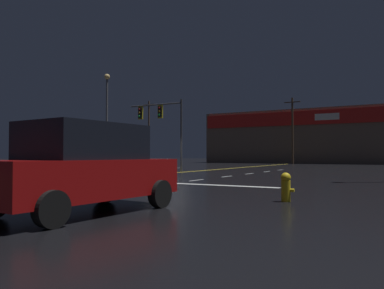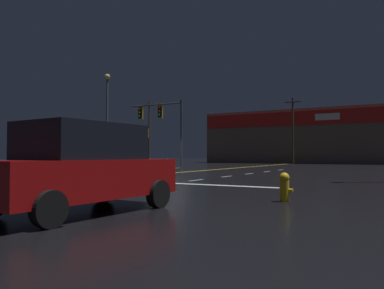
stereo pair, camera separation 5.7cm
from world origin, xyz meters
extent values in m
plane|color=black|center=(0.00, 0.00, 0.00)|extent=(200.00, 200.00, 0.00)
cube|color=gold|center=(-0.15, 0.00, 0.00)|extent=(0.12, 60.00, 0.01)
cube|color=gold|center=(0.15, 0.00, 0.00)|extent=(0.12, 60.00, 0.01)
cube|color=silver|center=(-4.92, -9.00, 0.00)|extent=(0.12, 1.40, 0.01)
cube|color=silver|center=(-4.92, -5.40, 0.00)|extent=(0.12, 1.40, 0.01)
cube|color=silver|center=(-4.92, -1.80, 0.00)|extent=(0.12, 1.40, 0.01)
cube|color=silver|center=(-4.92, 1.80, 0.00)|extent=(0.12, 1.40, 0.01)
cube|color=silver|center=(-4.92, 5.40, 0.00)|extent=(0.12, 1.40, 0.01)
cube|color=silver|center=(-4.92, 9.00, 0.00)|extent=(0.12, 1.40, 0.01)
cube|color=silver|center=(4.92, -9.00, 0.00)|extent=(0.12, 1.40, 0.01)
cube|color=silver|center=(4.92, -5.40, 0.00)|extent=(0.12, 1.40, 0.01)
cube|color=silver|center=(4.92, -1.80, 0.00)|extent=(0.12, 1.40, 0.01)
cube|color=silver|center=(4.92, 1.80, 0.00)|extent=(0.12, 1.40, 0.01)
cube|color=silver|center=(4.92, 5.40, 0.00)|extent=(0.12, 1.40, 0.01)
cube|color=silver|center=(4.92, 9.00, 0.00)|extent=(0.12, 1.40, 0.01)
cube|color=silver|center=(4.92, -7.59, 0.00)|extent=(9.45, 0.40, 0.01)
cylinder|color=#38383D|center=(-0.22, 1.77, 2.62)|extent=(0.14, 0.14, 5.24)
cylinder|color=#38383D|center=(-2.50, 1.77, 4.99)|extent=(4.56, 0.10, 0.10)
cube|color=black|center=(-2.04, 1.77, 4.45)|extent=(0.28, 0.24, 0.84)
cube|color=gold|center=(-2.04, 1.77, 4.45)|extent=(0.42, 0.08, 0.99)
sphere|color=#500705|center=(-2.04, 1.61, 4.70)|extent=(0.17, 0.17, 0.17)
sphere|color=#543707|center=(-2.04, 1.61, 4.45)|extent=(0.17, 0.17, 0.17)
sphere|color=green|center=(-2.04, 1.61, 4.20)|extent=(0.17, 0.17, 0.17)
cube|color=black|center=(-3.86, 1.77, 4.45)|extent=(0.28, 0.24, 0.84)
cube|color=gold|center=(-3.86, 1.77, 4.45)|extent=(0.42, 0.08, 0.99)
sphere|color=#500705|center=(-3.86, 1.61, 4.70)|extent=(0.17, 0.17, 0.17)
sphere|color=#543707|center=(-3.86, 1.61, 4.45)|extent=(0.17, 0.17, 0.17)
sphere|color=green|center=(-3.86, 1.61, 4.20)|extent=(0.17, 0.17, 0.17)
cylinder|color=#38383D|center=(-9.87, 10.59, 1.99)|extent=(0.13, 0.13, 3.99)
cube|color=black|center=(-9.87, 10.77, 3.52)|extent=(0.28, 0.24, 0.84)
cube|color=gold|center=(-9.87, 10.77, 3.52)|extent=(0.42, 0.08, 0.99)
sphere|color=#500705|center=(-9.87, 10.61, 3.77)|extent=(0.17, 0.17, 0.17)
sphere|color=#543707|center=(-9.87, 10.61, 3.52)|extent=(0.17, 0.17, 0.17)
sphere|color=green|center=(-9.87, 10.61, 3.26)|extent=(0.17, 0.17, 0.17)
cylinder|color=#59595E|center=(-12.01, 7.00, 4.44)|extent=(0.20, 0.20, 8.88)
sphere|color=#F9D17A|center=(-12.01, 7.00, 9.05)|extent=(0.56, 0.56, 0.56)
cylinder|color=gold|center=(10.91, -11.52, 0.28)|extent=(0.24, 0.24, 0.55)
sphere|color=gold|center=(10.91, -11.52, 0.63)|extent=(0.26, 0.26, 0.26)
cylinder|color=gold|center=(11.08, -11.52, 0.30)|extent=(0.10, 0.09, 0.09)
cube|color=#9E0F0F|center=(7.68, -15.46, 0.72)|extent=(2.07, 4.40, 0.80)
cube|color=black|center=(7.68, -15.46, 1.50)|extent=(1.80, 2.46, 0.76)
cylinder|color=black|center=(6.88, -13.94, 0.32)|extent=(0.26, 0.65, 0.64)
cylinder|color=black|center=(8.67, -14.06, 0.32)|extent=(0.26, 0.65, 0.64)
cylinder|color=black|center=(8.49, -16.98, 0.32)|extent=(0.26, 0.65, 0.64)
cube|color=brown|center=(0.00, 37.20, 3.91)|extent=(27.43, 10.00, 7.81)
cube|color=red|center=(0.00, 32.10, 6.45)|extent=(26.88, 0.20, 1.95)
cube|color=white|center=(4.80, 32.05, 6.45)|extent=(3.20, 0.16, 0.90)
cylinder|color=#4C3828|center=(-23.46, 29.97, 5.16)|extent=(0.26, 0.26, 10.32)
cube|color=#4C3828|center=(-23.46, 29.97, 9.72)|extent=(2.20, 0.12, 0.12)
cylinder|color=#4C3828|center=(0.63, 29.97, 4.54)|extent=(0.26, 0.26, 9.07)
cube|color=#4C3828|center=(0.63, 29.97, 8.47)|extent=(2.20, 0.12, 0.12)
camera|label=1|loc=(13.55, -21.26, 1.22)|focal=35.00mm
camera|label=2|loc=(13.60, -21.23, 1.22)|focal=35.00mm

